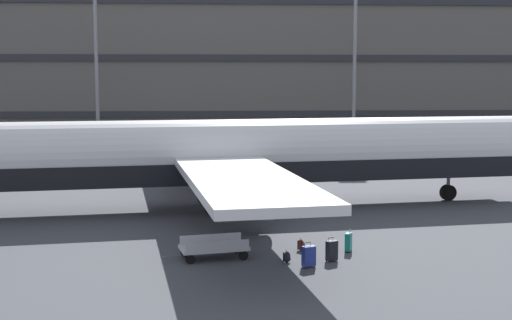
{
  "coord_description": "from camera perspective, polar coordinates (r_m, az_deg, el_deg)",
  "views": [
    {
      "loc": [
        -2.41,
        -38.41,
        7.01
      ],
      "look_at": [
        -0.29,
        -5.06,
        3.0
      ],
      "focal_mm": 48.91,
      "sensor_mm": 36.0,
      "label": 1
    }
  ],
  "objects": [
    {
      "name": "backpack_navy",
      "position": [
        28.46,
        3.71,
        -6.97
      ],
      "size": [
        0.37,
        0.36,
        0.51
      ],
      "color": "#592619",
      "rests_on": "ground_plane"
    },
    {
      "name": "ground_plane",
      "position": [
        39.12,
        -0.05,
        -3.48
      ],
      "size": [
        600.0,
        600.0,
        0.0
      ],
      "primitive_type": "plane",
      "color": "#424449"
    },
    {
      "name": "suitcase_teal",
      "position": [
        26.03,
        4.33,
        -7.84
      ],
      "size": [
        0.55,
        0.45,
        0.93
      ],
      "color": "navy",
      "rests_on": "ground_plane"
    },
    {
      "name": "terminal_structure",
      "position": [
        85.47,
        -2.05,
        8.17
      ],
      "size": [
        156.15,
        20.94,
        17.98
      ],
      "color": "#605B56",
      "rests_on": "ground_plane"
    },
    {
      "name": "light_mast_center_left",
      "position": [
        71.16,
        8.11,
        10.3
      ],
      "size": [
        1.8,
        0.5,
        19.46
      ],
      "color": "gray",
      "rests_on": "ground_plane"
    },
    {
      "name": "backpack_scuffed",
      "position": [
        26.63,
        2.55,
        -7.96
      ],
      "size": [
        0.38,
        0.36,
        0.48
      ],
      "color": "black",
      "rests_on": "ground_plane"
    },
    {
      "name": "suitcase_black",
      "position": [
        28.42,
        7.57,
        -6.65
      ],
      "size": [
        0.36,
        0.47,
        0.92
      ],
      "color": "#147266",
      "rests_on": "ground_plane"
    },
    {
      "name": "airliner",
      "position": [
        36.82,
        -2.57,
        0.39
      ],
      "size": [
        38.36,
        31.24,
        9.95
      ],
      "color": "silver",
      "rests_on": "ground_plane"
    },
    {
      "name": "baggage_cart",
      "position": [
        27.23,
        -3.47,
        -7.16
      ],
      "size": [
        3.37,
        1.81,
        0.82
      ],
      "color": "#B7B7BC",
      "rests_on": "ground_plane"
    },
    {
      "name": "suitcase_large",
      "position": [
        26.9,
        6.21,
        -7.37
      ],
      "size": [
        0.5,
        0.42,
        0.92
      ],
      "color": "black",
      "rests_on": "ground_plane"
    }
  ]
}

